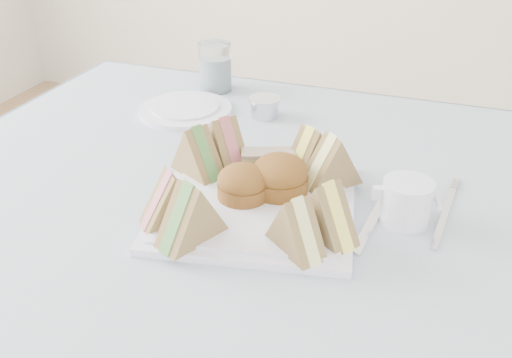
% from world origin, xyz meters
% --- Properties ---
extents(tablecloth, '(1.02, 1.02, 0.01)m').
position_xyz_m(tablecloth, '(0.00, 0.00, 0.74)').
color(tablecloth, '#ACBCCE').
rests_on(tablecloth, table).
extents(serving_plate, '(0.33, 0.33, 0.01)m').
position_xyz_m(serving_plate, '(0.09, -0.02, 0.75)').
color(serving_plate, white).
rests_on(serving_plate, tablecloth).
extents(sandwich_fl_a, '(0.09, 0.09, 0.08)m').
position_xyz_m(sandwich_fl_a, '(-0.00, -0.10, 0.80)').
color(sandwich_fl_a, olive).
rests_on(sandwich_fl_a, serving_plate).
extents(sandwich_fl_b, '(0.08, 0.11, 0.09)m').
position_xyz_m(sandwich_fl_b, '(0.04, -0.13, 0.80)').
color(sandwich_fl_b, olive).
rests_on(sandwich_fl_b, serving_plate).
extents(sandwich_fr_a, '(0.10, 0.09, 0.08)m').
position_xyz_m(sandwich_fr_a, '(0.20, -0.06, 0.80)').
color(sandwich_fr_a, olive).
rests_on(sandwich_fr_a, serving_plate).
extents(sandwich_fr_b, '(0.09, 0.08, 0.08)m').
position_xyz_m(sandwich_fr_b, '(0.17, -0.11, 0.80)').
color(sandwich_fr_b, olive).
rests_on(sandwich_fr_b, serving_plate).
extents(sandwich_bl_a, '(0.10, 0.08, 0.08)m').
position_xyz_m(sandwich_bl_a, '(-0.03, 0.03, 0.80)').
color(sandwich_bl_a, olive).
rests_on(sandwich_bl_a, serving_plate).
extents(sandwich_bl_b, '(0.10, 0.09, 0.09)m').
position_xyz_m(sandwich_bl_b, '(-0.00, 0.08, 0.80)').
color(sandwich_bl_b, olive).
rests_on(sandwich_bl_b, serving_plate).
extents(sandwich_br_a, '(0.10, 0.10, 0.08)m').
position_xyz_m(sandwich_br_a, '(0.18, 0.07, 0.80)').
color(sandwich_br_a, olive).
rests_on(sandwich_br_a, serving_plate).
extents(sandwich_br_b, '(0.08, 0.10, 0.08)m').
position_xyz_m(sandwich_br_b, '(0.14, 0.10, 0.80)').
color(sandwich_br_b, olive).
rests_on(sandwich_br_b, serving_plate).
extents(scone_left, '(0.09, 0.09, 0.05)m').
position_xyz_m(scone_left, '(0.07, -0.01, 0.78)').
color(scone_left, brown).
rests_on(scone_left, serving_plate).
extents(scone_right, '(0.12, 0.12, 0.06)m').
position_xyz_m(scone_right, '(0.11, 0.02, 0.79)').
color(scone_right, brown).
rests_on(scone_right, serving_plate).
extents(pastry_slice, '(0.09, 0.06, 0.04)m').
position_xyz_m(pastry_slice, '(0.08, 0.07, 0.78)').
color(pastry_slice, tan).
rests_on(pastry_slice, serving_plate).
extents(side_plate, '(0.20, 0.20, 0.01)m').
position_xyz_m(side_plate, '(-0.17, 0.28, 0.75)').
color(side_plate, white).
rests_on(side_plate, tablecloth).
extents(water_glass, '(0.08, 0.08, 0.10)m').
position_xyz_m(water_glass, '(-0.16, 0.42, 0.80)').
color(water_glass, white).
rests_on(water_glass, tablecloth).
extents(tea_strainer, '(0.07, 0.07, 0.04)m').
position_xyz_m(tea_strainer, '(-0.01, 0.31, 0.76)').
color(tea_strainer, silver).
rests_on(tea_strainer, tablecloth).
extents(knife, '(0.03, 0.18, 0.00)m').
position_xyz_m(knife, '(0.26, 0.01, 0.75)').
color(knife, silver).
rests_on(knife, tablecloth).
extents(fork, '(0.03, 0.17, 0.00)m').
position_xyz_m(fork, '(0.35, 0.05, 0.75)').
color(fork, silver).
rests_on(fork, tablecloth).
extents(creamer_jug, '(0.09, 0.09, 0.06)m').
position_xyz_m(creamer_jug, '(0.30, 0.03, 0.78)').
color(creamer_jug, white).
rests_on(creamer_jug, tablecloth).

